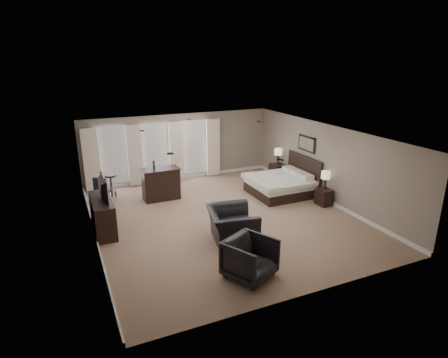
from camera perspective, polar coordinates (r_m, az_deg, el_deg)
name	(u,v)px	position (r m, az deg, el deg)	size (l,w,h in m)	color
room	(223,177)	(11.04, -0.10, 0.26)	(7.60, 8.60, 2.64)	#876A56
window_bay	(156,153)	(14.52, -10.37, 3.96)	(5.25, 0.20, 2.30)	silver
bed	(278,177)	(13.30, 8.23, 0.29)	(2.05, 1.96, 1.31)	silver
nightstand_near	(324,197)	(12.82, 14.97, -2.66)	(0.41, 0.50, 0.55)	black
nightstand_far	(277,172)	(15.02, 8.14, 1.07)	(0.48, 0.59, 0.64)	black
lamp_near	(325,180)	(12.63, 15.18, -0.20)	(0.30, 0.30, 0.61)	beige
lamp_far	(278,156)	(14.85, 8.25, 3.42)	(0.31, 0.31, 0.63)	beige
wall_art	(306,144)	(13.63, 12.45, 5.27)	(0.04, 0.96, 0.56)	slate
dresser	(103,215)	(11.00, -18.00, -5.29)	(0.54, 1.66, 0.97)	black
tv	(101,197)	(10.80, -18.28, -2.59)	(1.09, 0.63, 0.14)	black
armchair_near	(232,220)	(9.90, 1.18, -6.27)	(1.37, 0.89, 1.20)	black
armchair_far	(250,257)	(8.44, 4.00, -11.73)	(0.97, 0.91, 1.00)	black
bar_counter	(161,184)	(12.97, -9.59, -0.73)	(1.26, 0.66, 1.10)	black
bar_stool_left	(111,186)	(13.60, -16.80, -1.01)	(0.38, 0.38, 0.81)	black
bar_stool_right	(160,176)	(14.38, -9.79, 0.51)	(0.37, 0.37, 0.79)	black
desk_chair	(103,190)	(12.98, -17.92, -1.62)	(0.51, 0.51, 1.00)	black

